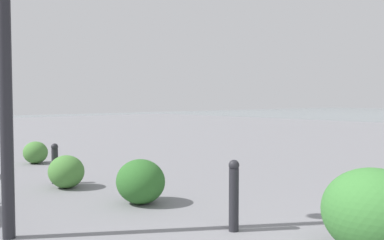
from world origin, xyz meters
name	(u,v)px	position (x,y,z in m)	size (l,w,h in m)	color
bollard_near	(234,194)	(2.49, -1.02, 0.45)	(0.13, 0.13, 0.86)	#232328
bollard_mid	(55,163)	(6.63, -0.61, 0.40)	(0.13, 0.13, 0.76)	#232328
shrub_low	(374,212)	(1.02, -1.48, 0.45)	(1.05, 0.95, 0.90)	#387533
shrub_round	(66,172)	(6.13, -0.61, 0.29)	(0.69, 0.62, 0.59)	#477F38
shrub_wide	(35,152)	(9.30, -1.29, 0.27)	(0.64, 0.58, 0.55)	#477F38
shrub_tall	(141,181)	(4.33, -0.95, 0.34)	(0.80, 0.72, 0.68)	#2D6628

